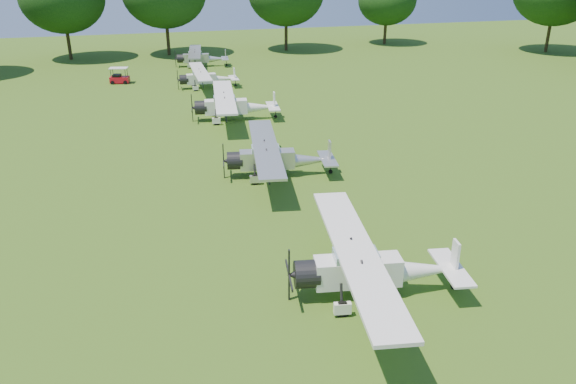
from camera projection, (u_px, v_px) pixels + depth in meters
name	position (u px, v px, depth m)	size (l,w,h in m)	color
ground	(308.00, 248.00, 26.77)	(160.00, 160.00, 0.00)	#2E5515
tree_belt	(387.00, 75.00, 24.61)	(137.36, 130.27, 14.52)	black
aircraft_3	(371.00, 266.00, 22.61)	(7.39, 11.70, 2.30)	white
aircraft_4	(276.00, 156.00, 34.82)	(7.14, 11.31, 2.22)	silver
aircraft_5	(232.00, 104.00, 46.50)	(7.34, 11.66, 2.29)	white
aircraft_6	(206.00, 77.00, 57.54)	(6.22, 9.88, 1.95)	white
aircraft_7	(200.00, 57.00, 68.25)	(6.52, 10.36, 2.03)	silver
golf_cart	(119.00, 78.00, 59.77)	(2.15, 1.57, 1.66)	red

